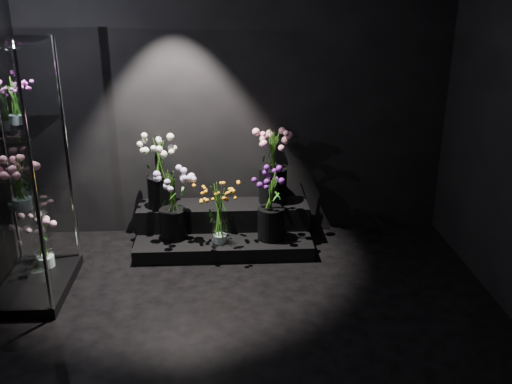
{
  "coord_description": "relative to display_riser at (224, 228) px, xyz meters",
  "views": [
    {
      "loc": [
        -0.12,
        -3.33,
        2.43
      ],
      "look_at": [
        0.12,
        1.2,
        0.7
      ],
      "focal_mm": 40.0,
      "sensor_mm": 36.0,
      "label": 1
    }
  ],
  "objects": [
    {
      "name": "bouquet_case_pink",
      "position": [
        -1.49,
        -0.95,
        0.85
      ],
      "size": [
        0.39,
        0.39,
        0.41
      ],
      "rotation": [
        0.0,
        0.0,
        0.31
      ],
      "color": "white",
      "rests_on": "display_case"
    },
    {
      "name": "wall_front",
      "position": [
        0.17,
        -3.67,
        1.25
      ],
      "size": [
        4.0,
        0.0,
        4.0
      ],
      "primitive_type": "plane",
      "rotation": [
        -1.57,
        0.0,
        0.0
      ],
      "color": "black",
      "rests_on": "floor"
    },
    {
      "name": "floor",
      "position": [
        0.17,
        -1.67,
        -0.15
      ],
      "size": [
        4.0,
        4.0,
        0.0
      ],
      "primitive_type": "plane",
      "color": "black",
      "rests_on": "ground"
    },
    {
      "name": "display_case",
      "position": [
        -1.54,
        -0.81,
        0.85
      ],
      "size": [
        0.55,
        0.91,
        2.0
      ],
      "color": "black",
      "rests_on": "floor"
    },
    {
      "name": "bouquet_pink_roses",
      "position": [
        0.48,
        0.14,
        0.61
      ],
      "size": [
        0.41,
        0.41,
        0.71
      ],
      "rotation": [
        0.0,
        0.0,
        -0.22
      ],
      "color": "black",
      "rests_on": "display_riser"
    },
    {
      "name": "bouquet_case_base_pink",
      "position": [
        -1.52,
        -0.58,
        0.21
      ],
      "size": [
        0.4,
        0.4,
        0.51
      ],
      "rotation": [
        0.0,
        0.0,
        -0.35
      ],
      "color": "white",
      "rests_on": "display_case"
    },
    {
      "name": "wall_back",
      "position": [
        0.17,
        0.33,
        1.25
      ],
      "size": [
        4.0,
        0.0,
        4.0
      ],
      "primitive_type": "plane",
      "rotation": [
        1.57,
        0.0,
        0.0
      ],
      "color": "black",
      "rests_on": "floor"
    },
    {
      "name": "bouquet_orange_bells",
      "position": [
        -0.03,
        -0.27,
        0.28
      ],
      "size": [
        0.38,
        0.38,
        0.56
      ],
      "rotation": [
        0.0,
        0.0,
        0.42
      ],
      "color": "white",
      "rests_on": "display_riser"
    },
    {
      "name": "bouquet_lilac",
      "position": [
        -0.46,
        -0.15,
        0.36
      ],
      "size": [
        0.39,
        0.39,
        0.65
      ],
      "rotation": [
        0.0,
        0.0,
        0.06
      ],
      "color": "black",
      "rests_on": "display_riser"
    },
    {
      "name": "bouquet_purple",
      "position": [
        0.44,
        -0.21,
        0.33
      ],
      "size": [
        0.4,
        0.4,
        0.64
      ],
      "rotation": [
        0.0,
        0.0,
        0.42
      ],
      "color": "black",
      "rests_on": "display_riser"
    },
    {
      "name": "display_riser",
      "position": [
        0.0,
        0.0,
        0.0
      ],
      "size": [
        1.64,
        0.73,
        0.36
      ],
      "color": "black",
      "rests_on": "floor"
    },
    {
      "name": "bouquet_case_magenta",
      "position": [
        -1.54,
        -0.67,
        1.4
      ],
      "size": [
        0.23,
        0.23,
        0.35
      ],
      "rotation": [
        0.0,
        0.0,
        0.03
      ],
      "color": "white",
      "rests_on": "display_case"
    },
    {
      "name": "bouquet_cream_roses",
      "position": [
        -0.58,
        0.07,
        0.6
      ],
      "size": [
        0.52,
        0.52,
        0.67
      ],
      "rotation": [
        0.0,
        0.0,
        0.41
      ],
      "color": "black",
      "rests_on": "display_riser"
    }
  ]
}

